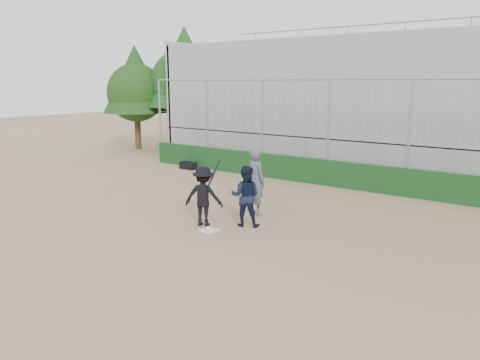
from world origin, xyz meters
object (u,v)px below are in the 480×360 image
Objects in this scene: batter_at_plate at (204,196)px; catcher_crouched at (245,206)px; umpire at (256,185)px; equipment_bag at (188,165)px.

catcher_crouched is at bearing 31.62° from batter_at_plate.
catcher_crouched is (0.98, 0.60, -0.26)m from batter_at_plate.
umpire reaches higher than catcher_crouched.
equipment_bag is (-6.18, 6.06, -0.66)m from batter_at_plate.
umpire is at bearing -32.69° from equipment_bag.
catcher_crouched is at bearing -37.29° from equipment_bag.
catcher_crouched is at bearing 131.23° from umpire.
umpire is 2.28× the size of equipment_bag.
batter_at_plate is 0.99× the size of umpire.
catcher_crouched is 9.01m from equipment_bag.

